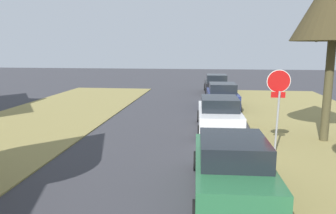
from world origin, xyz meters
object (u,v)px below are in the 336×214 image
Objects in this scene: parked_sedan_green at (231,168)px; parked_sedan_navy at (222,96)px; street_tree_right_mid_b at (336,2)px; parked_sedan_black at (216,85)px; parked_sedan_white at (219,115)px; stop_sign_far at (278,93)px.

parked_sedan_navy is (0.25, 12.73, 0.00)m from parked_sedan_green.
street_tree_right_mid_b is 15.42m from parked_sedan_black.
parked_sedan_white is at bearing 91.03° from parked_sedan_green.
parked_sedan_navy is 1.00× the size of parked_sedan_black.
stop_sign_far is at bearing -80.48° from parked_sedan_navy.
stop_sign_far reaches higher than parked_sedan_green.
parked_sedan_black is (-0.22, 6.85, 0.00)m from parked_sedan_navy.
stop_sign_far is 0.43× the size of street_tree_right_mid_b.
street_tree_right_mid_b reaches higher than parked_sedan_green.
parked_sedan_navy is at bearing 99.52° from stop_sign_far.
street_tree_right_mid_b reaches higher than parked_sedan_white.
parked_sedan_white is 5.99m from parked_sedan_navy.
street_tree_right_mid_b is at bearing -74.05° from parked_sedan_black.
parked_sedan_navy is (0.37, 5.98, 0.00)m from parked_sedan_white.
parked_sedan_green and parked_sedan_navy have the same top height.
parked_sedan_green is 19.58m from parked_sedan_black.
street_tree_right_mid_b reaches higher than parked_sedan_navy.
parked_sedan_white is at bearing 121.10° from stop_sign_far.
parked_sedan_black is at bearing 91.86° from parked_sedan_navy.
parked_sedan_green is 12.73m from parked_sedan_navy.
parked_sedan_green is 1.00× the size of parked_sedan_white.
parked_sedan_black is (-4.03, 14.11, -4.72)m from street_tree_right_mid_b.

